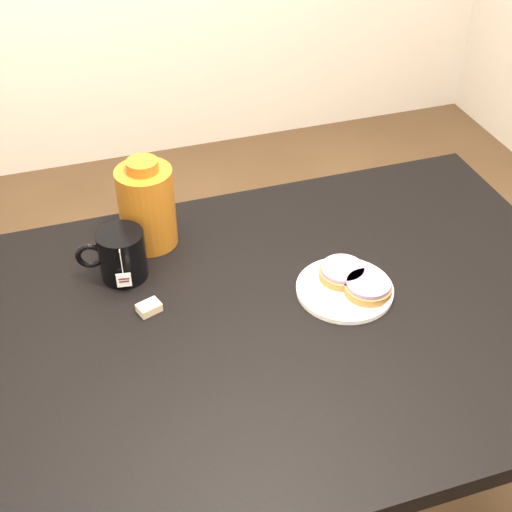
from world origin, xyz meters
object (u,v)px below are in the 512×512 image
Objects in this scene: table at (261,349)px; bagel_front at (368,287)px; bagel_back at (342,272)px; teabag_pouch at (149,308)px; plate at (345,289)px; bagel_package at (147,206)px; mug at (121,255)px.

bagel_front is at bearing -0.18° from table.
table is 0.25m from bagel_front.
table is 10.31× the size of bagel_back.
teabag_pouch is (-0.43, 0.09, -0.01)m from bagel_front.
plate is 0.46m from bagel_package.
bagel_front is 0.44m from teabag_pouch.
teabag_pouch reaches higher than plate.
mug is at bearing 136.66° from table.
teabag_pouch is (-0.39, 0.07, 0.00)m from plate.
mug is (-0.46, 0.22, 0.03)m from bagel_front.
bagel_package is at bearing 115.82° from table.
mug is (-0.23, 0.22, 0.14)m from table.
teabag_pouch is (-0.40, 0.03, -0.01)m from bagel_back.
bagel_package reaches higher than bagel_back.
bagel_front is at bearing -12.22° from teabag_pouch.
plate is at bearing 7.95° from table.
bagel_front reaches higher than table.
mug reaches higher than bagel_front.
mug reaches higher than table.
bagel_back reaches higher than table.
table is 6.72× the size of bagel_package.
bagel_front is at bearing -62.82° from bagel_back.
table is 0.21m from plate.
bagel_back is 0.07m from bagel_front.
bagel_front is (0.04, -0.03, 0.02)m from plate.
plate is at bearing 144.38° from bagel_front.
bagel_back is (0.01, 0.03, 0.02)m from plate.
plate is 1.98× the size of bagel_front.
table is 0.24m from teabag_pouch.
bagel_front is (0.23, -0.00, 0.11)m from table.
table is at bearing -24.55° from teabag_pouch.
bagel_back is 3.02× the size of teabag_pouch.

